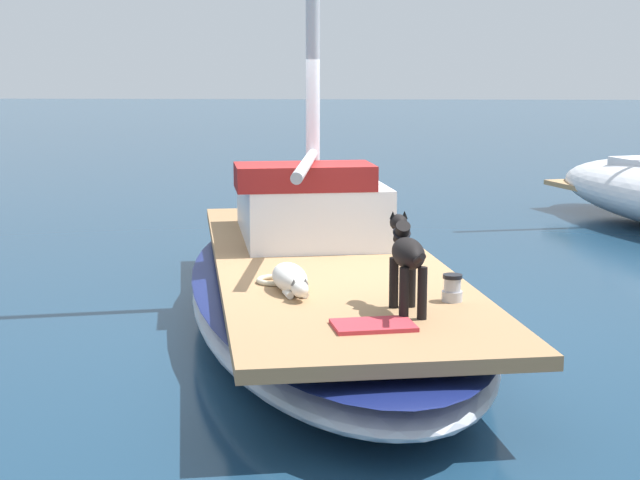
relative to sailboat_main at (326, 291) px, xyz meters
name	(u,v)px	position (x,y,z in m)	size (l,w,h in m)	color
ground_plane	(325,326)	(0.00, 0.00, -0.34)	(120.00, 120.00, 0.00)	navy
sailboat_main	(326,291)	(0.00, 0.00, 0.00)	(3.84, 7.58, 0.66)	#B2B7C1
cabin_house	(309,205)	(-0.23, 1.10, 0.67)	(1.79, 2.45, 0.84)	silver
dog_black	(407,255)	(0.69, -1.99, 0.75)	(0.31, 0.94, 0.70)	black
dog_white	(291,279)	(-0.21, -1.41, 0.43)	(0.42, 0.93, 0.22)	silver
deck_winch	(452,289)	(1.05, -1.65, 0.42)	(0.16, 0.16, 0.21)	#B7B7BC
coiled_rope	(276,280)	(-0.37, -1.08, 0.35)	(0.32, 0.32, 0.04)	beige
deck_towel	(373,325)	(0.45, -2.44, 0.34)	(0.56, 0.36, 0.03)	#C6333D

